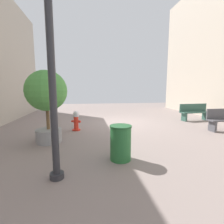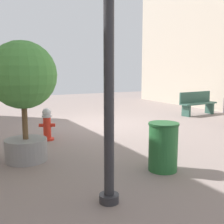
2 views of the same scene
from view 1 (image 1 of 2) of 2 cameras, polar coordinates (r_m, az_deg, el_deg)
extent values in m
plane|color=gray|center=(8.86, 2.74, -3.66)|extent=(23.40, 23.40, 0.00)
cylinder|color=red|center=(7.36, -12.38, -6.08)|extent=(0.34, 0.34, 0.05)
cylinder|color=red|center=(7.29, -12.45, -3.74)|extent=(0.20, 0.20, 0.56)
cylinder|color=silver|center=(7.24, -12.52, -1.33)|extent=(0.25, 0.25, 0.06)
sphere|color=silver|center=(7.22, -12.55, -0.59)|extent=(0.23, 0.23, 0.23)
cylinder|color=red|center=(7.34, -13.50, -3.16)|extent=(0.15, 0.13, 0.09)
cylinder|color=red|center=(7.22, -11.41, -3.29)|extent=(0.15, 0.13, 0.09)
cylinder|color=red|center=(7.43, -11.92, -3.29)|extent=(0.16, 0.17, 0.12)
cube|color=#33594C|center=(10.97, 29.83, -1.26)|extent=(0.13, 0.40, 0.45)
cube|color=#33594C|center=(10.05, 23.94, -1.64)|extent=(0.13, 0.40, 0.45)
cube|color=#33594C|center=(10.46, 27.11, -0.07)|extent=(1.80, 0.57, 0.06)
cube|color=#33594C|center=(10.58, 26.53, 1.41)|extent=(1.77, 0.19, 0.44)
cube|color=#4C4C51|center=(8.17, 31.73, -4.27)|extent=(0.11, 0.40, 0.45)
cube|color=#4C4C51|center=(8.67, 34.59, -0.46)|extent=(1.67, 0.10, 0.44)
cylinder|color=gray|center=(6.00, -21.25, -7.71)|extent=(0.85, 0.85, 0.45)
cylinder|color=brown|center=(5.86, -21.58, -1.36)|extent=(0.11, 0.11, 0.89)
sphere|color=#4C9342|center=(5.79, -22.02, 6.94)|extent=(1.34, 1.34, 1.34)
cylinder|color=#2D2D33|center=(3.72, -18.72, -20.32)|extent=(0.28, 0.28, 0.12)
cylinder|color=#2D2D33|center=(3.29, -20.26, 10.87)|extent=(0.14, 0.14, 3.74)
cylinder|color=#266633|center=(4.21, 3.02, -10.96)|extent=(0.53, 0.53, 0.86)
cylinder|color=#1E5128|center=(4.09, 3.07, -5.03)|extent=(0.56, 0.56, 0.04)
camera|label=2|loc=(2.30, -100.42, -0.48)|focal=44.73mm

